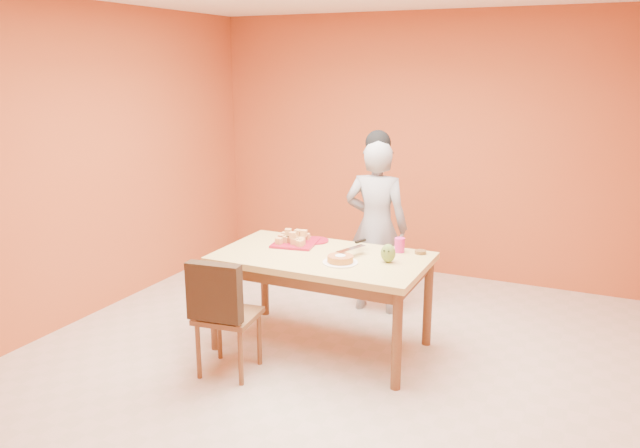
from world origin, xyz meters
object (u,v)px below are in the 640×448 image
at_px(magenta_glass, 400,245).
at_px(person, 376,227).
at_px(pastry_platter, 295,243).
at_px(red_dinner_plate, 315,241).
at_px(checker_tin, 420,252).
at_px(egg_ornament, 388,253).
at_px(dining_chair, 227,313).
at_px(dining_table, 322,267).
at_px(sponge_cake, 340,259).

bearing_deg(magenta_glass, person, 124.61).
xyz_separation_m(pastry_platter, magenta_glass, (0.83, 0.15, 0.05)).
xyz_separation_m(red_dinner_plate, magenta_glass, (0.72, 0.00, 0.05)).
xyz_separation_m(magenta_glass, checker_tin, (0.16, 0.02, -0.04)).
height_order(egg_ornament, magenta_glass, egg_ornament).
xyz_separation_m(dining_chair, person, (0.54, 1.59, 0.32)).
bearing_deg(person, magenta_glass, 119.19).
bearing_deg(person, dining_table, 77.85).
relative_size(red_dinner_plate, checker_tin, 2.55).
distance_m(person, magenta_glass, 0.72).
distance_m(pastry_platter, sponge_cake, 0.61).
relative_size(dining_table, pastry_platter, 4.83).
bearing_deg(dining_chair, egg_ornament, 29.70).
bearing_deg(magenta_glass, pastry_platter, -169.66).
bearing_deg(person, checker_tin, 129.70).
bearing_deg(magenta_glass, dining_table, -147.69).
xyz_separation_m(egg_ornament, checker_tin, (0.16, 0.31, -0.06)).
height_order(dining_table, pastry_platter, pastry_platter).
bearing_deg(checker_tin, person, 135.13).
height_order(sponge_cake, checker_tin, sponge_cake).
bearing_deg(pastry_platter, magenta_glass, 10.34).
height_order(dining_chair, sponge_cake, dining_chair).
relative_size(person, red_dinner_plate, 6.95).
bearing_deg(red_dinner_plate, magenta_glass, 0.33).
distance_m(red_dinner_plate, egg_ornament, 0.78).
relative_size(egg_ornament, checker_tin, 1.59).
relative_size(person, pastry_platter, 4.68).
height_order(person, egg_ornament, person).
height_order(pastry_platter, egg_ornament, egg_ornament).
xyz_separation_m(sponge_cake, checker_tin, (0.47, 0.48, -0.02)).
xyz_separation_m(dining_table, person, (0.11, 0.91, 0.11)).
height_order(egg_ornament, checker_tin, egg_ornament).
bearing_deg(sponge_cake, red_dinner_plate, 132.89).
relative_size(dining_chair, sponge_cake, 4.60).
height_order(dining_chair, red_dinner_plate, dining_chair).
xyz_separation_m(person, pastry_platter, (-0.43, -0.74, -0.01)).
relative_size(pastry_platter, egg_ornament, 2.38).
bearing_deg(person, red_dinner_plate, 56.41).
relative_size(dining_chair, egg_ornament, 6.35).
xyz_separation_m(person, sponge_cake, (0.10, -1.04, 0.02)).
relative_size(sponge_cake, magenta_glass, 1.70).
bearing_deg(red_dinner_plate, checker_tin, 1.89).
bearing_deg(pastry_platter, dining_chair, -97.84).
height_order(dining_table, egg_ornament, egg_ornament).
relative_size(person, magenta_glass, 13.75).
bearing_deg(egg_ornament, dining_chair, -160.90).
distance_m(dining_table, red_dinner_plate, 0.40).
xyz_separation_m(dining_table, red_dinner_plate, (-0.21, 0.32, 0.10)).
xyz_separation_m(dining_table, egg_ornament, (0.52, 0.04, 0.16)).
relative_size(dining_table, dining_chair, 1.81).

